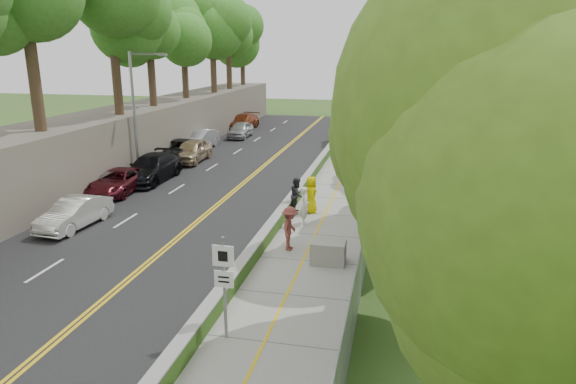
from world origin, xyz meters
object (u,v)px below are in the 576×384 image
concrete_block (328,252)px  painter_0 (311,195)px  car_2 (118,181)px  person_far (374,143)px  streetlight (137,107)px  construction_barrel (380,153)px  car_1 (74,213)px  signpost (224,277)px

concrete_block → painter_0: size_ratio=0.70×
concrete_block → car_2: (-13.38, 7.53, 0.23)m
person_far → streetlight: bearing=56.8°
construction_barrel → car_1: car_1 is taller
streetlight → person_far: 18.21m
concrete_block → car_1: car_1 is taller
construction_barrel → car_2: size_ratio=0.19×
car_1 → signpost: bearing=-33.5°
car_2 → person_far: (13.93, 14.25, 0.27)m
streetlight → construction_barrel: size_ratio=8.64×
concrete_block → painter_0: 6.46m
construction_barrel → person_far: person_far is taller
construction_barrel → car_1: (-13.30, -18.88, 0.21)m
signpost → concrete_block: 6.56m
signpost → construction_barrel: (3.25, 26.51, -1.45)m
construction_barrel → painter_0: (-2.85, -14.30, 0.48)m
construction_barrel → car_1: bearing=-125.2°
concrete_block → person_far: size_ratio=0.71×
signpost → person_far: 27.95m
painter_0 → car_2: bearing=65.5°
streetlight → signpost: size_ratio=2.58×
car_2 → painter_0: 11.71m
car_1 → person_far: bearing=61.4°
concrete_block → car_1: size_ratio=0.32×
streetlight → car_1: (1.46, -9.39, -3.91)m
signpost → car_1: signpost is taller
streetlight → construction_barrel: bearing=32.8°
signpost → person_far: signpost is taller
car_1 → concrete_block: bearing=-3.8°
streetlight → car_1: 10.27m
streetlight → signpost: streetlight is taller
streetlight → person_far: (14.22, 10.78, -3.65)m
signpost → car_2: size_ratio=0.63×
signpost → concrete_block: bearing=70.3°
car_2 → concrete_block: bearing=-31.9°
construction_barrel → concrete_block: (-1.10, -20.50, -0.02)m
car_1 → painter_0: bearing=27.4°
person_far → car_2: bearing=65.2°
streetlight → car_1: bearing=-81.1°
car_2 → person_far: size_ratio=2.62×
signpost → concrete_block: signpost is taller
streetlight → car_2: 5.24m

